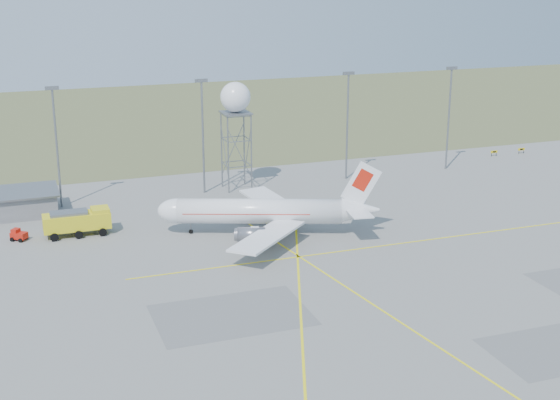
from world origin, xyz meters
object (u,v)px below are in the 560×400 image
object	(u,v)px
radar_tower	(236,130)
fire_truck	(79,223)
airliner_main	(263,212)
baggage_tug	(19,236)

from	to	relation	value
radar_tower	fire_truck	bearing A→B (deg)	-151.31
airliner_main	baggage_tug	distance (m)	36.65
airliner_main	radar_tower	bearing A→B (deg)	-77.26
fire_truck	baggage_tug	size ratio (longest dim) A/B	3.63
radar_tower	baggage_tug	bearing A→B (deg)	-157.77
airliner_main	baggage_tug	size ratio (longest dim) A/B	11.93
airliner_main	radar_tower	distance (m)	26.82
airliner_main	fire_truck	xyz separation A→B (m)	(-26.45, 9.12, -1.62)
airliner_main	baggage_tug	world-z (taller)	airliner_main
airliner_main	radar_tower	world-z (taller)	radar_tower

